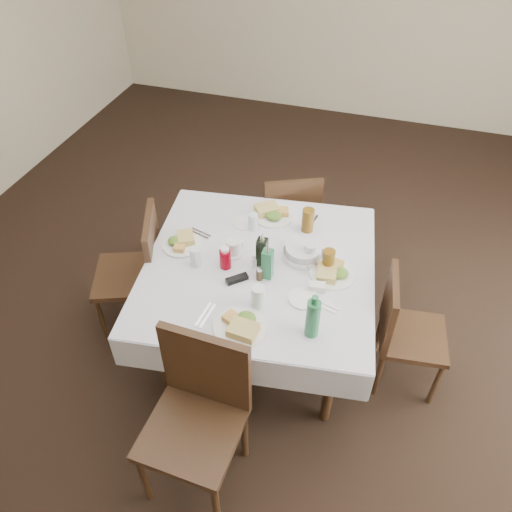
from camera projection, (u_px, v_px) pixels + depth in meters
The scene contains 33 objects.
ground_plane at pixel (277, 326), 3.63m from camera, with size 7.00×7.00×0.00m, color black.
room_shell at pixel (286, 104), 2.47m from camera, with size 6.04×7.04×2.80m.
dining_table at pixel (259, 274), 3.05m from camera, with size 1.54×1.54×0.76m.
chair_north at pixel (290, 215), 3.78m from camera, with size 0.55×0.55×0.88m.
chair_south at pixel (199, 407), 2.51m from camera, with size 0.49×0.49×0.99m.
chair_east at pixel (401, 327), 3.01m from camera, with size 0.44×0.44×0.84m.
chair_west at pixel (140, 266), 3.32m from camera, with size 0.57×0.57×0.93m.
meal_north at pixel (272, 213), 3.34m from camera, with size 0.29×0.29×0.06m.
meal_south at pixel (241, 326), 2.62m from camera, with size 0.29×0.29×0.06m.
meal_east at pixel (332, 273), 2.92m from camera, with size 0.27×0.27×0.06m.
meal_west at pixel (182, 242), 3.12m from camera, with size 0.25×0.25×0.05m.
side_plate_a at pixel (244, 223), 3.29m from camera, with size 0.15×0.15×0.01m.
side_plate_b at pixel (303, 298), 2.79m from camera, with size 0.17×0.17×0.01m.
water_n at pixel (253, 222), 3.21m from camera, with size 0.06×0.06×0.12m.
water_s at pixel (258, 297), 2.71m from camera, with size 0.08×0.08×0.14m.
water_e at pixel (310, 253), 2.99m from camera, with size 0.07×0.07×0.12m.
water_w at pixel (196, 257), 2.96m from camera, with size 0.07×0.07×0.12m.
iced_tea_a at pixel (308, 220), 3.19m from camera, with size 0.08×0.08×0.16m.
iced_tea_b at pixel (328, 261), 2.91m from camera, with size 0.07×0.07×0.15m.
bread_basket at pixel (303, 252), 3.03m from camera, with size 0.25×0.25×0.08m.
oil_cruet_dark at pixel (262, 251), 2.93m from camera, with size 0.06×0.06×0.25m.
oil_cruet_green at pixel (268, 263), 2.86m from camera, with size 0.06×0.06×0.25m.
ketchup_bottle at pixel (225, 258), 2.94m from camera, with size 0.07×0.07×0.15m.
salt_shaker at pixel (254, 262), 2.97m from camera, with size 0.03×0.03×0.07m.
pepper_shaker at pixel (259, 274), 2.88m from camera, with size 0.04×0.04×0.09m.
coffee_mug at pixel (233, 248), 3.05m from camera, with size 0.13×0.13×0.10m.
sunglasses at pixel (237, 279), 2.89m from camera, with size 0.13×0.12×0.03m.
green_bottle at pixel (313, 318), 2.53m from camera, with size 0.07×0.07×0.28m.
sugar_caddy at pixel (317, 287), 2.83m from camera, with size 0.10×0.07×0.05m.
cutlery_n at pixel (311, 222), 3.30m from camera, with size 0.06×0.17×0.01m.
cutlery_s at pixel (205, 315), 2.70m from camera, with size 0.06×0.18×0.01m.
cutlery_e at pixel (323, 304), 2.76m from camera, with size 0.19×0.10×0.01m.
cutlery_w at pixel (200, 233), 3.21m from camera, with size 0.16×0.08×0.01m.
Camera 1 is at (0.55, -2.27, 2.82)m, focal length 35.00 mm.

